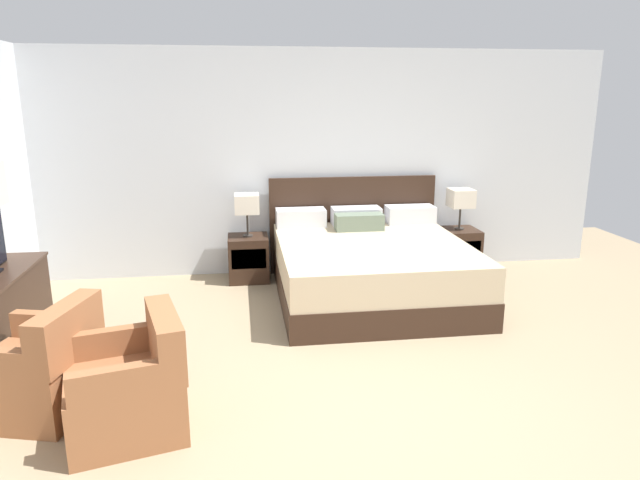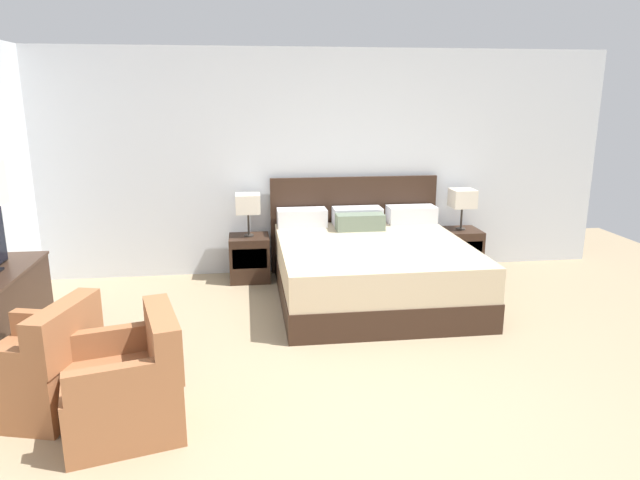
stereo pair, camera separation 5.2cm
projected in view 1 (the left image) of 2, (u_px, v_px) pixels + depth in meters
The scene contains 9 objects.
ground_plane at pixel (361, 414), 3.81m from camera, with size 9.82×9.82×0.00m, color #998466.
wall_back at pixel (303, 163), 6.66m from camera, with size 7.24×0.06×2.59m, color silver.
bed at pixel (371, 267), 5.95m from camera, with size 1.99×2.11×1.14m.
nightstand_left at pixel (249, 258), 6.52m from camera, with size 0.45×0.44×0.51m.
nightstand_right at pixel (458, 250), 6.87m from camera, with size 0.45×0.44×0.51m.
table_lamp_left at pixel (247, 204), 6.37m from camera, with size 0.27×0.27×0.48m.
table_lamp_right at pixel (461, 199), 6.71m from camera, with size 0.27×0.27×0.48m.
armchair_by_window at pixel (39, 371), 3.79m from camera, with size 0.85×0.84×0.76m.
armchair_companion at pixel (131, 388), 3.58m from camera, with size 0.84×0.83×0.76m.
Camera 1 is at (-0.75, -3.33, 2.07)m, focal length 32.00 mm.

